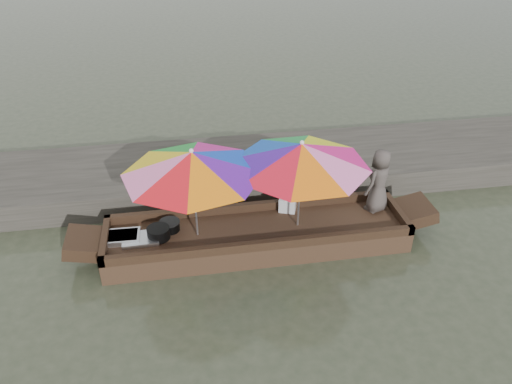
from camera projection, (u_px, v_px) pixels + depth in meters
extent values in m
plane|color=#323927|center=(257.00, 245.00, 8.41)|extent=(80.00, 80.00, 0.00)
cube|color=#2D2B26|center=(239.00, 170.00, 10.12)|extent=(22.00, 2.20, 0.50)
cube|color=black|center=(257.00, 237.00, 8.31)|extent=(4.96, 1.20, 0.35)
cylinder|color=black|center=(158.00, 233.00, 7.96)|extent=(0.36, 0.36, 0.19)
cube|color=silver|center=(122.00, 237.00, 7.95)|extent=(0.59, 0.41, 0.09)
cube|color=silver|center=(141.00, 239.00, 7.93)|extent=(0.59, 0.42, 0.06)
cylinder|color=black|center=(170.00, 226.00, 8.15)|extent=(0.32, 0.32, 0.15)
cube|color=silver|center=(288.00, 204.00, 8.62)|extent=(0.34, 0.31, 0.26)
imported|color=#463F3A|center=(379.00, 181.00, 8.42)|extent=(0.67, 0.63, 1.15)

